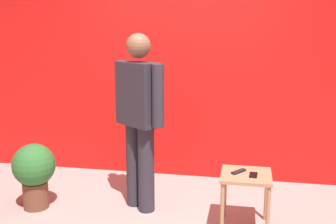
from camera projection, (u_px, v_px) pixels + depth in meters
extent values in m
cube|color=red|center=(179.00, 58.00, 5.07)|extent=(5.72, 0.12, 2.98)
cylinder|color=#2D2D38|center=(134.00, 164.00, 4.34)|extent=(0.23, 0.23, 0.89)
cylinder|color=#2D2D38|center=(146.00, 169.00, 4.19)|extent=(0.23, 0.23, 0.89)
cube|color=#2D2D38|center=(139.00, 94.00, 4.11)|extent=(0.53, 0.49, 0.63)
cube|color=red|center=(149.00, 90.00, 4.19)|extent=(0.11, 0.09, 0.53)
cube|color=silver|center=(149.00, 91.00, 4.19)|extent=(0.04, 0.04, 0.48)
cylinder|color=#2D2D38|center=(122.00, 89.00, 4.33)|extent=(0.17, 0.17, 0.60)
cylinder|color=#2D2D38|center=(158.00, 96.00, 3.89)|extent=(0.17, 0.17, 0.60)
sphere|color=brown|center=(138.00, 46.00, 4.02)|extent=(0.24, 0.24, 0.24)
cube|color=tan|center=(246.00, 175.00, 3.81)|extent=(0.46, 0.46, 0.03)
cylinder|color=tan|center=(222.00, 210.00, 3.70)|extent=(0.04, 0.04, 0.50)
cylinder|color=tan|center=(268.00, 213.00, 3.63)|extent=(0.04, 0.04, 0.50)
cylinder|color=tan|center=(225.00, 193.00, 4.09)|extent=(0.04, 0.04, 0.50)
cylinder|color=tan|center=(266.00, 196.00, 4.01)|extent=(0.04, 0.04, 0.50)
cube|color=black|center=(253.00, 175.00, 3.76)|extent=(0.08, 0.15, 0.01)
cube|color=black|center=(239.00, 172.00, 3.83)|extent=(0.14, 0.16, 0.02)
cylinder|color=brown|center=(36.00, 195.00, 4.31)|extent=(0.26, 0.26, 0.28)
sphere|color=#2D7233|center=(34.00, 165.00, 4.25)|extent=(0.44, 0.44, 0.44)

